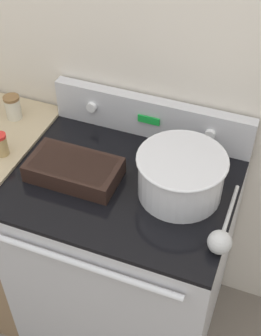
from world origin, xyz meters
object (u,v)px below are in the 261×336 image
at_px(casserole_dish, 74,169).
at_px(ladle, 221,239).
at_px(mixing_bowl, 181,174).
at_px(spice_jar_brown_cap, 13,107).
at_px(spice_jar_red_cap, 1,144).

height_order(casserole_dish, ladle, ladle).
xyz_separation_m(mixing_bowl, spice_jar_brown_cap, (-0.77, 0.16, -0.03)).
bearing_deg(spice_jar_red_cap, casserole_dish, -0.70).
xyz_separation_m(ladle, spice_jar_red_cap, (-0.88, 0.13, 0.02)).
bearing_deg(ladle, spice_jar_brown_cap, 160.23).
relative_size(ladle, spice_jar_brown_cap, 3.24).
height_order(spice_jar_red_cap, spice_jar_brown_cap, spice_jar_brown_cap).
relative_size(casserole_dish, spice_jar_brown_cap, 3.23).
bearing_deg(ladle, mixing_bowl, 135.86).
relative_size(ladle, spice_jar_red_cap, 3.60).
bearing_deg(casserole_dish, spice_jar_red_cap, 179.30).
distance_m(casserole_dish, ladle, 0.59).
bearing_deg(ladle, spice_jar_red_cap, 171.87).
distance_m(mixing_bowl, spice_jar_red_cap, 0.69).
xyz_separation_m(casserole_dish, spice_jar_red_cap, (-0.31, 0.00, 0.02)).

